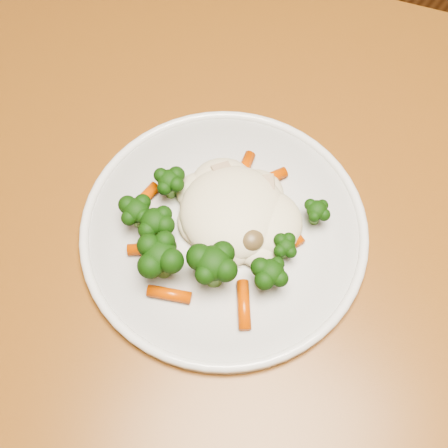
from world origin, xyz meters
name	(u,v)px	position (x,y,z in m)	size (l,w,h in m)	color
dining_table	(228,261)	(-0.31, -0.17, 0.65)	(1.35, 1.10, 0.75)	brown
plate	(224,230)	(-0.30, -0.18, 0.76)	(0.30, 0.30, 0.01)	silver
meal	(214,226)	(-0.31, -0.20, 0.78)	(0.19, 0.20, 0.05)	beige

